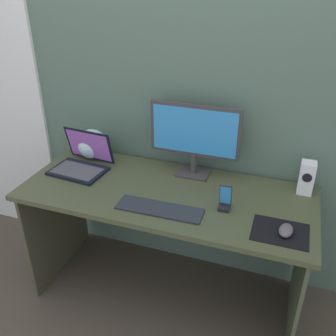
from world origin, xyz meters
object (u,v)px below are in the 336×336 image
at_px(laptop, 82,162).
at_px(fishbowl, 92,144).
at_px(mouse, 286,230).
at_px(phone_in_dock, 225,201).
at_px(speaker_right, 307,178).
at_px(keyboard_external, 159,209).
at_px(monitor, 194,136).

height_order(laptop, fishbowl, laptop).
bearing_deg(fishbowl, mouse, -18.40).
height_order(laptop, phone_in_dock, laptop).
distance_m(speaker_right, keyboard_external, 0.78).
bearing_deg(mouse, speaker_right, 86.80).
bearing_deg(mouse, laptop, 175.31).
bearing_deg(keyboard_external, monitor, 80.70).
bearing_deg(laptop, speaker_right, 7.59).
height_order(laptop, keyboard_external, laptop).
xyz_separation_m(fishbowl, keyboard_external, (0.59, -0.40, -0.08)).
bearing_deg(mouse, fishbowl, 168.08).
relative_size(speaker_right, fishbowl, 0.95).
xyz_separation_m(laptop, fishbowl, (-0.02, 0.16, 0.04)).
bearing_deg(fishbowl, monitor, -0.44).
bearing_deg(keyboard_external, speaker_right, 30.19).
distance_m(laptop, mouse, 1.19).
bearing_deg(laptop, mouse, -11.17).
relative_size(speaker_right, keyboard_external, 0.41).
height_order(monitor, mouse, monitor).
xyz_separation_m(speaker_right, laptop, (-1.23, -0.16, -0.04)).
bearing_deg(laptop, keyboard_external, -22.78).
bearing_deg(mouse, monitor, 150.56).
relative_size(laptop, fishbowl, 1.78).
distance_m(speaker_right, mouse, 0.41).
relative_size(fishbowl, mouse, 1.85).
height_order(keyboard_external, phone_in_dock, phone_in_dock).
xyz_separation_m(monitor, keyboard_external, (-0.06, -0.40, -0.23)).
relative_size(monitor, mouse, 5.02).
bearing_deg(speaker_right, fishbowl, -179.98).
distance_m(speaker_right, fishbowl, 1.25).
xyz_separation_m(monitor, laptop, (-0.63, -0.16, -0.19)).
bearing_deg(monitor, mouse, -35.93).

